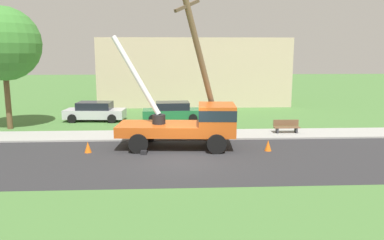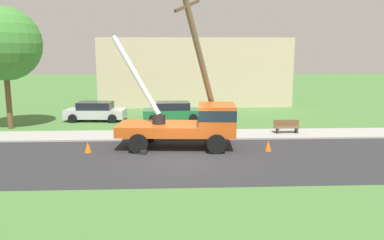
% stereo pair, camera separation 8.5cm
% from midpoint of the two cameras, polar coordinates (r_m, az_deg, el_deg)
% --- Properties ---
extents(ground_plane, '(120.00, 120.00, 0.00)m').
position_cam_midpoint_polar(ground_plane, '(29.82, -1.99, 0.43)').
color(ground_plane, '#477538').
extents(road_asphalt, '(80.00, 7.81, 0.01)m').
position_cam_midpoint_polar(road_asphalt, '(18.10, -1.49, -5.97)').
color(road_asphalt, '#2B2B2D').
rests_on(road_asphalt, ground).
extents(sidewalk_strip, '(80.00, 2.69, 0.10)m').
position_cam_midpoint_polar(sidewalk_strip, '(23.18, -1.78, -2.26)').
color(sidewalk_strip, '#9E9E99').
rests_on(sidewalk_strip, ground).
extents(utility_truck, '(6.74, 3.23, 5.98)m').
position_cam_midpoint_polar(utility_truck, '(20.00, 0.16, -0.28)').
color(utility_truck, '#C65119').
rests_on(utility_truck, ground).
extents(leaning_utility_pole, '(2.97, 2.84, 8.51)m').
position_cam_midpoint_polar(leaning_utility_pole, '(20.65, 1.69, 8.26)').
color(leaning_utility_pole, brown).
rests_on(leaning_utility_pole, ground).
extents(traffic_cone_ahead, '(0.36, 0.36, 0.56)m').
position_cam_midpoint_polar(traffic_cone_ahead, '(19.95, 11.58, -3.83)').
color(traffic_cone_ahead, orange).
rests_on(traffic_cone_ahead, ground).
extents(traffic_cone_behind, '(0.36, 0.36, 0.56)m').
position_cam_midpoint_polar(traffic_cone_behind, '(19.96, -15.39, -3.99)').
color(traffic_cone_behind, orange).
rests_on(traffic_cone_behind, ground).
extents(traffic_cone_curbside, '(0.36, 0.36, 0.56)m').
position_cam_midpoint_polar(traffic_cone_curbside, '(21.74, 2.87, -2.48)').
color(traffic_cone_curbside, orange).
rests_on(traffic_cone_curbside, ground).
extents(parked_sedan_silver, '(4.51, 2.22, 1.42)m').
position_cam_midpoint_polar(parked_sedan_silver, '(29.05, -14.33, 1.29)').
color(parked_sedan_silver, '#B7B7BF').
rests_on(parked_sedan_silver, ground).
extents(parked_sedan_green, '(4.47, 2.13, 1.42)m').
position_cam_midpoint_polar(parked_sedan_green, '(28.12, -2.81, 1.31)').
color(parked_sedan_green, '#1E6638').
rests_on(parked_sedan_green, ground).
extents(park_bench, '(1.60, 0.45, 0.90)m').
position_cam_midpoint_polar(park_bench, '(24.21, 14.26, -1.04)').
color(park_bench, brown).
rests_on(park_bench, ground).
extents(roadside_tree_near, '(4.79, 4.79, 8.01)m').
position_cam_midpoint_polar(roadside_tree_near, '(27.65, -26.58, 10.28)').
color(roadside_tree_near, brown).
rests_on(roadside_tree_near, ground).
extents(lowrise_building_backdrop, '(18.00, 6.00, 6.40)m').
position_cam_midpoint_polar(lowrise_building_backdrop, '(37.46, 0.43, 7.35)').
color(lowrise_building_backdrop, '#C6B293').
rests_on(lowrise_building_backdrop, ground).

